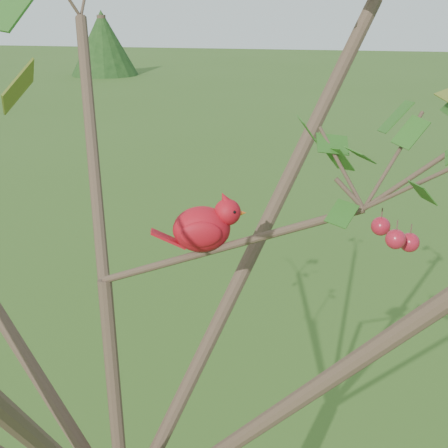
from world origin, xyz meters
name	(u,v)px	position (x,y,z in m)	size (l,w,h in m)	color
crabapple_tree	(107,237)	(0.03, -0.02, 2.12)	(2.35, 2.05, 2.95)	#422E23
cardinal	(205,227)	(0.21, 0.08, 2.12)	(0.21, 0.14, 0.15)	red
distant_trees	(317,38)	(-1.16, 23.64, 1.50)	(41.04, 12.05, 3.37)	#422E23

